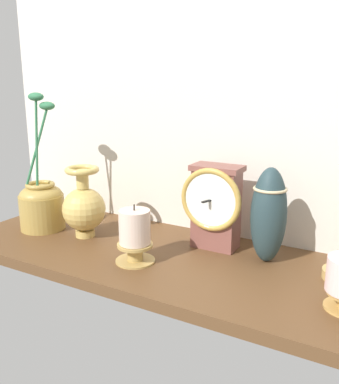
% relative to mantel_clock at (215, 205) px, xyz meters
% --- Properties ---
extents(ground_plane, '(1.00, 0.36, 0.02)m').
position_rel_mantel_clock_xyz_m(ground_plane, '(-0.06, -0.08, -0.11)').
color(ground_plane, brown).
extents(back_wall, '(1.20, 0.02, 0.65)m').
position_rel_mantel_clock_xyz_m(back_wall, '(-0.06, 0.10, 0.23)').
color(back_wall, silver).
rests_on(back_wall, ground_plane).
extents(mantel_clock, '(0.14, 0.09, 0.19)m').
position_rel_mantel_clock_xyz_m(mantel_clock, '(0.00, 0.00, 0.00)').
color(mantel_clock, brown).
rests_on(mantel_clock, ground_plane).
extents(brass_vase_bulbous, '(0.10, 0.10, 0.17)m').
position_rel_mantel_clock_xyz_m(brass_vase_bulbous, '(-0.30, -0.09, -0.03)').
color(brass_vase_bulbous, tan).
rests_on(brass_vase_bulbous, ground_plane).
extents(brass_vase_jar, '(0.11, 0.11, 0.33)m').
position_rel_mantel_clock_xyz_m(brass_vase_jar, '(-0.43, -0.09, -0.03)').
color(brass_vase_jar, '#A98A42').
rests_on(brass_vase_jar, ground_plane).
extents(pillar_candle_near_clock, '(0.08, 0.08, 0.12)m').
position_rel_mantel_clock_xyz_m(pillar_candle_near_clock, '(-0.11, -0.15, -0.04)').
color(pillar_candle_near_clock, tan).
rests_on(pillar_candle_near_clock, ground_plane).
extents(tall_ceramic_vase, '(0.07, 0.07, 0.20)m').
position_rel_mantel_clock_xyz_m(tall_ceramic_vase, '(0.12, -0.01, 0.00)').
color(tall_ceramic_vase, '#253A3F').
rests_on(tall_ceramic_vase, ground_plane).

